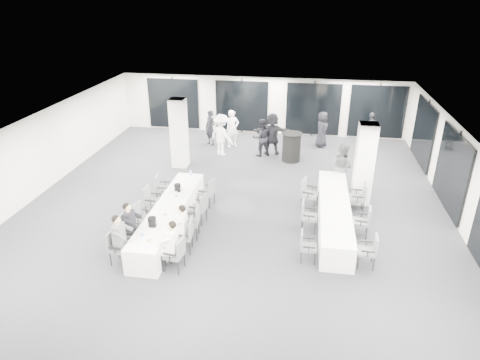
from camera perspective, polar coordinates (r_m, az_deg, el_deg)
The scene contains 43 objects.
room at distance 14.78m, azimuth 3.35°, elevation 3.01°, with size 14.04×16.04×2.84m.
column_left at distance 17.41m, azimuth -8.13°, elevation 6.20°, with size 0.60×0.60×2.80m, color silver.
column_right at distance 14.75m, azimuth 16.22°, elevation 2.03°, with size 0.60×0.60×2.80m, color silver.
banquet_table_main at distance 13.21m, azimuth -9.34°, elevation -4.92°, with size 0.90×5.00×0.75m, color silver.
banquet_table_side at distance 13.51m, azimuth 12.43°, elevation -4.48°, with size 0.90×5.00×0.75m, color silver.
cocktail_table at distance 18.14m, azimuth 6.87°, elevation 4.40°, with size 0.88×0.88×1.22m.
chair_main_left_near at distance 11.89m, azimuth -16.10°, elevation -8.34°, with size 0.52×0.56×0.93m.
chair_main_left_second at distance 12.39m, azimuth -14.88°, elevation -6.49°, with size 0.53×0.59×1.02m.
chair_main_left_mid at distance 13.21m, azimuth -13.13°, elevation -4.60°, with size 0.55×0.57×0.89m.
chair_main_left_fourth at distance 13.98m, azimuth -11.76°, elevation -2.51°, with size 0.51×0.57×0.99m.
chair_main_left_far at distance 14.82m, azimuth -10.45°, elevation -0.89°, with size 0.53×0.58×0.94m.
chair_main_right_near at distance 11.27m, azimuth -8.45°, elevation -9.53°, with size 0.53×0.57×0.93m.
chair_main_right_second at distance 11.96m, azimuth -7.20°, elevation -7.06°, with size 0.55×0.60×0.99m.
chair_main_right_mid at distance 12.58m, azimuth -6.27°, elevation -5.33°, with size 0.54×0.59×0.99m.
chair_main_right_fourth at distance 13.31m, azimuth -5.33°, elevation -3.56°, with size 0.56×0.60×0.97m.
chair_main_right_far at distance 14.32m, azimuth -4.23°, elevation -1.47°, with size 0.57×0.60×0.94m.
chair_side_left_near at distance 11.66m, azimuth 8.79°, elevation -8.51°, with size 0.44×0.49×0.86m.
chair_side_left_mid at distance 13.02m, azimuth 8.90°, elevation -4.50°, with size 0.51×0.56×0.95m.
chair_side_left_far at distance 14.31m, azimuth 9.00°, elevation -1.54°, with size 0.63×0.65×1.02m.
chair_side_right_near at distance 11.79m, azimuth 16.95°, elevation -8.81°, with size 0.48×0.53×0.92m.
chair_side_right_mid at distance 13.10m, azimuth 16.21°, elevation -5.12°, with size 0.53×0.57×0.93m.
chair_side_right_far at distance 14.39m, azimuth 15.67°, elevation -2.04°, with size 0.53×0.59×1.02m.
seated_guest_a at distance 11.67m, azimuth -15.54°, elevation -7.30°, with size 0.50×0.38×1.44m.
seated_guest_b at distance 12.21m, azimuth -14.26°, elevation -5.64°, with size 0.50×0.38×1.44m.
seated_guest_c at distance 11.17m, azimuth -9.33°, elevation -8.21°, with size 0.50×0.38×1.44m.
seated_guest_d at distance 11.87m, azimuth -8.06°, elevation -5.99°, with size 0.50×0.38×1.44m.
standing_guest_a at distance 19.59m, azimuth -1.02°, elevation 7.18°, with size 0.70×0.57×1.93m, color white.
standing_guest_b at distance 18.49m, azimuth 2.84°, elevation 6.00°, with size 0.90×0.55×1.87m, color black.
standing_guest_c at distance 18.52m, azimuth -2.48°, elevation 6.36°, with size 1.34×0.68×2.07m, color white.
standing_guest_d at distance 20.57m, azimuth 17.12°, elevation 6.75°, with size 1.06×0.59×1.80m, color black.
standing_guest_e at distance 19.91m, azimuth 10.90°, elevation 6.93°, with size 0.90×0.55×1.87m, color black.
standing_guest_f at distance 18.68m, azimuth 4.30°, elevation 6.54°, with size 1.94×0.75×2.11m, color black.
standing_guest_g at distance 19.86m, azimuth -3.98°, elevation 7.24°, with size 0.67×0.54×1.85m, color black.
standing_guest_h at distance 15.75m, azimuth 13.47°, elevation 2.17°, with size 0.95×0.58×1.97m, color #505257.
ice_bucket_near at distance 12.02m, azimuth -11.63°, elevation -5.50°, with size 0.23×0.23×0.26m, color black.
ice_bucket_far at distance 13.87m, azimuth -8.33°, elevation -1.03°, with size 0.22×0.22×0.24m, color black.
water_bottle_a at distance 11.59m, azimuth -12.96°, elevation -6.95°, with size 0.07×0.07×0.22m, color silver.
water_bottle_b at distance 13.46m, azimuth -8.49°, elevation -1.95°, with size 0.07×0.07×0.22m, color silver.
water_bottle_c at distance 14.87m, azimuth -6.59°, elevation 0.84°, with size 0.07×0.07×0.23m, color silver.
plate_a at distance 12.04m, azimuth -11.84°, elevation -6.11°, with size 0.19×0.19×0.03m.
plate_b at distance 11.43m, azimuth -12.02°, elevation -7.93°, with size 0.22×0.22×0.03m.
plate_c at distance 12.56m, azimuth -9.91°, elevation -4.57°, with size 0.19×0.19×0.03m.
wine_glass at distance 11.10m, azimuth -11.72°, elevation -8.17°, with size 0.07×0.07×0.19m.
Camera 1 is at (2.21, -12.58, 6.78)m, focal length 32.00 mm.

